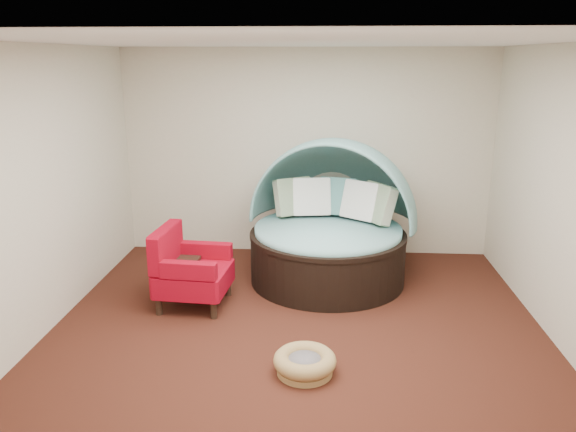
# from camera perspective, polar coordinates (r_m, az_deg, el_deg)

# --- Properties ---
(floor) EXTENTS (5.00, 5.00, 0.00)m
(floor) POSITION_cam_1_polar(r_m,az_deg,el_deg) (5.76, 0.90, -11.75)
(floor) COLOR #401B12
(floor) RESTS_ON ground
(wall_back) EXTENTS (5.00, 0.00, 5.00)m
(wall_back) POSITION_cam_1_polar(r_m,az_deg,el_deg) (7.71, 1.90, 6.36)
(wall_back) COLOR beige
(wall_back) RESTS_ON floor
(wall_front) EXTENTS (5.00, 0.00, 5.00)m
(wall_front) POSITION_cam_1_polar(r_m,az_deg,el_deg) (2.91, -1.56, -10.06)
(wall_front) COLOR beige
(wall_front) RESTS_ON floor
(wall_left) EXTENTS (0.00, 5.00, 5.00)m
(wall_left) POSITION_cam_1_polar(r_m,az_deg,el_deg) (5.93, -23.94, 2.11)
(wall_left) COLOR beige
(wall_left) RESTS_ON floor
(wall_right) EXTENTS (0.00, 5.00, 5.00)m
(wall_right) POSITION_cam_1_polar(r_m,az_deg,el_deg) (5.72, 26.86, 1.28)
(wall_right) COLOR beige
(wall_right) RESTS_ON floor
(ceiling) EXTENTS (5.00, 5.00, 0.00)m
(ceiling) POSITION_cam_1_polar(r_m,az_deg,el_deg) (5.11, 1.04, 17.31)
(ceiling) COLOR white
(ceiling) RESTS_ON wall_back
(canopy_daybed) EXTENTS (2.35, 2.30, 1.74)m
(canopy_daybed) POSITION_cam_1_polar(r_m,az_deg,el_deg) (6.87, 4.33, 0.07)
(canopy_daybed) COLOR black
(canopy_daybed) RESTS_ON floor
(pet_basket) EXTENTS (0.56, 0.56, 0.19)m
(pet_basket) POSITION_cam_1_polar(r_m,az_deg,el_deg) (5.06, 1.71, -14.67)
(pet_basket) COLOR #9B7C46
(pet_basket) RESTS_ON floor
(red_armchair) EXTENTS (0.82, 0.82, 0.89)m
(red_armchair) POSITION_cam_1_polar(r_m,az_deg,el_deg) (6.31, -10.07, -5.42)
(red_armchair) COLOR black
(red_armchair) RESTS_ON floor
(side_table) EXTENTS (0.55, 0.55, 0.49)m
(side_table) POSITION_cam_1_polar(r_m,az_deg,el_deg) (6.66, -10.76, -5.16)
(side_table) COLOR black
(side_table) RESTS_ON floor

